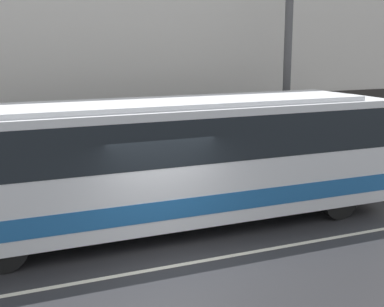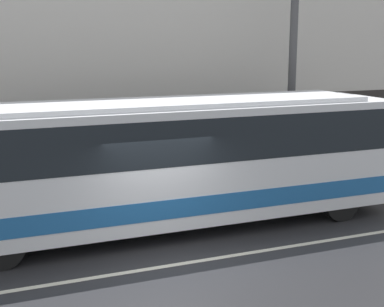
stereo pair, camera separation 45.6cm
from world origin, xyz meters
The scene contains 6 objects.
ground_plane centered at (0.00, 0.00, 0.00)m, with size 60.00×60.00×0.00m, color #262628.
sidewalk centered at (0.00, 5.32, 0.06)m, with size 60.00×2.65×0.12m.
building_facade centered at (0.00, 6.79, 5.33)m, with size 60.00×0.35×11.06m.
lane_stripe centered at (0.00, 0.00, 0.00)m, with size 54.00×0.14×0.01m.
transit_bus centered at (0.41, 2.24, 1.81)m, with size 12.41×2.57×3.21m.
utility_pole_near centered at (5.71, 4.85, 4.05)m, with size 0.25×0.25×7.86m.
Camera 2 is at (-3.50, -9.88, 4.60)m, focal length 50.00 mm.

